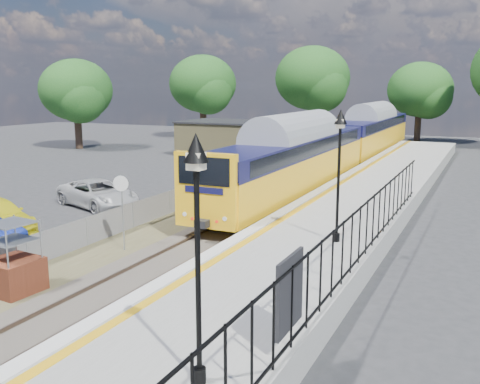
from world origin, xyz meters
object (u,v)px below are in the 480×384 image
Objects in this scene: victorian_lamp_north at (340,145)px; brick_plinth at (13,259)px; victorian_lamp_south at (197,203)px; speed_sign at (122,200)px; train at (342,141)px; car_white at (98,194)px.

victorian_lamp_north is 11.08m from brick_plinth.
victorian_lamp_south is 11.61m from speed_sign.
train is 27.41m from brick_plinth.
victorian_lamp_south is at bearing -88.85° from victorian_lamp_north.
victorian_lamp_south is 0.90× the size of car_white.
brick_plinth is at bearing -110.70° from speed_sign.
train is at bearing 100.22° from victorian_lamp_south.
speed_sign is at bearing -115.02° from car_white.
speed_sign is 8.37m from car_white.
speed_sign reaches higher than brick_plinth.
victorian_lamp_south is 19.98m from car_white.
brick_plinth is (-2.90, -27.22, -1.25)m from train.
train is at bearing 83.92° from brick_plinth.
victorian_lamp_south is at bearing -21.27° from brick_plinth.
victorian_lamp_south and victorian_lamp_north have the same top height.
speed_sign is 0.58× the size of car_white.
victorian_lamp_north is at bearing 39.39° from brick_plinth.
speed_sign is at bearing -166.39° from victorian_lamp_north.
train is 13.76× the size of speed_sign.
victorian_lamp_north is 0.11× the size of train.
victorian_lamp_north reaches higher than train.
victorian_lamp_north is 1.55× the size of speed_sign.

